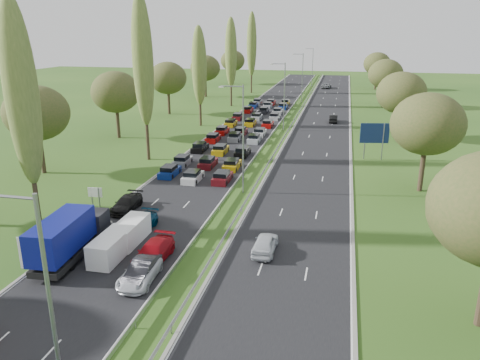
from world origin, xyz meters
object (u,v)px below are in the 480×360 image
Objects in this scene: white_van_rear at (131,231)px; direction_sign at (375,135)px; info_sign at (95,194)px; near_car_3 at (127,204)px; blue_lorry at (69,236)px; white_van_front at (113,246)px; near_car_2 at (89,232)px.

direction_sign reaches higher than white_van_rear.
info_sign is at bearing -138.66° from direction_sign.
blue_lorry is (0.28, -10.65, 1.21)m from near_car_3.
near_car_3 is at bearing -3.17° from info_sign.
near_car_3 is at bearing 118.69° from white_van_rear.
blue_lorry is 3.46m from white_van_front.
info_sign is at bearing 114.79° from near_car_2.
blue_lorry is 1.70× the size of direction_sign.
direction_sign is at bearing 51.93° from near_car_2.
white_van_rear is at bearing -62.31° from near_car_3.
direction_sign reaches higher than near_car_2.
near_car_3 is (0.07, 7.17, 0.02)m from near_car_2.
direction_sign is at bearing 44.45° from near_car_3.
white_van_front reaches higher than white_van_rear.
white_van_front is at bearing -71.12° from near_car_3.
near_car_2 is 7.17m from near_car_3.
blue_lorry is 11.51m from info_sign.
info_sign reaches higher than white_van_rear.
near_car_2 is at bearing -172.51° from white_van_rear.
near_car_2 is 41.48m from direction_sign.
blue_lorry is at bearing -70.69° from info_sign.
near_car_2 is 1.03× the size of white_van_rear.
white_van_front reaches higher than near_car_2.
white_van_rear reaches higher than near_car_2.
info_sign reaches higher than white_van_front.
info_sign is (-7.01, 9.95, 0.36)m from white_van_front.
white_van_front is 0.94× the size of direction_sign.
blue_lorry is at bearing -130.07° from white_van_rear.
near_car_2 is at bearing -91.39° from near_car_3.
white_van_rear is at bearing -123.89° from direction_sign.
white_van_rear is at bearing 7.03° from near_car_2.
blue_lorry reaches higher than white_van_rear.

